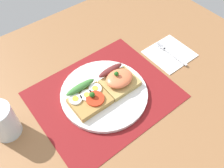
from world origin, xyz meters
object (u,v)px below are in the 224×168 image
Objects in this scene: sandwich_salmon at (119,79)px; fork at (170,53)px; drinking_glass at (2,121)px; plate at (104,93)px; sandwich_egg_tomato at (89,98)px; napkin at (171,54)px.

fork is at bearing -0.04° from sandwich_salmon.
drinking_glass reaches higher than fork.
plate reaches higher than fork.
sandwich_salmon is 33.37cm from drinking_glass.
plate is at bearing -1.56° from sandwich_egg_tomato.
sandwich_egg_tomato is at bearing 178.21° from sandwich_salmon.
sandwich_salmon is at bearing -2.02° from plate.
drinking_glass is (-55.66, 6.82, 4.79)cm from napkin.
plate is 5.95cm from sandwich_salmon.
fork is 1.36× the size of drinking_glass.
napkin is (33.66, -0.61, -2.59)cm from sandwich_egg_tomato.
sandwich_salmon is 0.74× the size of fork.
napkin is at bearing -1.03° from sandwich_egg_tomato.
sandwich_salmon reaches higher than napkin.
sandwich_salmon is at bearing 179.96° from fork.
drinking_glass reaches higher than plate.
napkin is at bearing -0.68° from sandwich_salmon.
drinking_glass is at bearing 166.90° from plate.
sandwich_salmon reaches higher than plate.
sandwich_egg_tomato is 22.97cm from drinking_glass.
sandwich_egg_tomato is 0.77× the size of fork.
napkin is 1.04× the size of fork.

